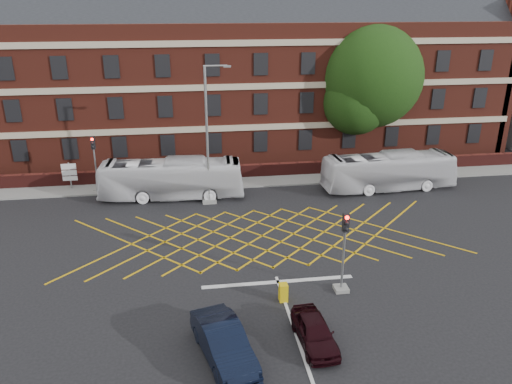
{
  "coord_description": "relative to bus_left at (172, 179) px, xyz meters",
  "views": [
    {
      "loc": [
        -4.32,
        -25.75,
        13.87
      ],
      "look_at": [
        -0.46,
        1.5,
        3.17
      ],
      "focal_mm": 35.0,
      "sensor_mm": 36.0,
      "label": 1
    }
  ],
  "objects": [
    {
      "name": "stop_line",
      "position": [
        5.63,
        -12.87,
        -1.46
      ],
      "size": [
        8.0,
        0.3,
        0.02
      ],
      "primitive_type": "cube",
      "color": "silver",
      "rests_on": "ground"
    },
    {
      "name": "ground",
      "position": [
        5.63,
        -9.37,
        -1.47
      ],
      "size": [
        120.0,
        120.0,
        0.0
      ],
      "primitive_type": "plane",
      "color": "black",
      "rests_on": "ground"
    },
    {
      "name": "street_lamp",
      "position": [
        2.74,
        -1.3,
        1.96
      ],
      "size": [
        2.25,
        1.0,
        9.77
      ],
      "color": "slate",
      "rests_on": "ground"
    },
    {
      "name": "centre_line",
      "position": [
        5.63,
        -19.37,
        -1.46
      ],
      "size": [
        0.15,
        14.0,
        0.02
      ],
      "primitive_type": "cube",
      "color": "silver",
      "rests_on": "ground"
    },
    {
      "name": "victorian_building",
      "position": [
        5.88,
        12.63,
        6.36
      ],
      "size": [
        51.0,
        12.17,
        20.4
      ],
      "color": "maroon",
      "rests_on": "ground"
    },
    {
      "name": "bus_left",
      "position": [
        0.0,
        0.0,
        0.0
      ],
      "size": [
        10.69,
        3.08,
        2.94
      ],
      "primitive_type": "imported",
      "rotation": [
        0.0,
        0.0,
        1.51
      ],
      "color": "silver",
      "rests_on": "ground"
    },
    {
      "name": "car_navy",
      "position": [
        2.35,
        -18.35,
        -0.72
      ],
      "size": [
        2.72,
        4.83,
        1.51
      ],
      "primitive_type": "imported",
      "rotation": [
        0.0,
        0.0,
        0.26
      ],
      "color": "black",
      "rests_on": "ground"
    },
    {
      "name": "utility_cabinet",
      "position": [
        5.57,
        -14.59,
        -1.01
      ],
      "size": [
        0.41,
        0.44,
        0.92
      ],
      "primitive_type": "cube",
      "color": "gold",
      "rests_on": "ground"
    },
    {
      "name": "bus_right",
      "position": [
        16.55,
        -0.57,
        -0.03
      ],
      "size": [
        10.46,
        2.98,
        2.88
      ],
      "primitive_type": "imported",
      "rotation": [
        0.0,
        0.0,
        1.63
      ],
      "color": "silver",
      "rests_on": "ground"
    },
    {
      "name": "car_maroon",
      "position": [
        6.27,
        -17.97,
        -0.87
      ],
      "size": [
        1.64,
        3.62,
        1.21
      ],
      "primitive_type": "imported",
      "rotation": [
        0.0,
        0.0,
        0.06
      ],
      "color": "black",
      "rests_on": "ground"
    },
    {
      "name": "far_pavement",
      "position": [
        5.63,
        2.63,
        -1.41
      ],
      "size": [
        60.0,
        3.0,
        0.12
      ],
      "primitive_type": "cube",
      "color": "slate",
      "rests_on": "ground"
    },
    {
      "name": "direction_signs",
      "position": [
        -7.79,
        2.67,
        -0.09
      ],
      "size": [
        1.1,
        0.16,
        2.2
      ],
      "color": "gray",
      "rests_on": "ground"
    },
    {
      "name": "deciduous_tree",
      "position": [
        17.49,
        7.39,
        5.39
      ],
      "size": [
        8.99,
        8.99,
        11.98
      ],
      "color": "black",
      "rests_on": "ground"
    },
    {
      "name": "boundary_wall",
      "position": [
        5.63,
        3.63,
        -0.92
      ],
      "size": [
        56.0,
        0.5,
        1.1
      ],
      "primitive_type": "cube",
      "color": "#491613",
      "rests_on": "ground"
    },
    {
      "name": "traffic_light_far",
      "position": [
        -5.7,
        2.22,
        0.29
      ],
      "size": [
        0.7,
        0.7,
        4.27
      ],
      "color": "slate",
      "rests_on": "ground"
    },
    {
      "name": "box_junction_hatching",
      "position": [
        5.63,
        -7.37,
        -1.46
      ],
      "size": [
        8.22,
        8.22,
        0.02
      ],
      "primitive_type": "cube",
      "rotation": [
        0.0,
        0.0,
        0.79
      ],
      "color": "#CC990C",
      "rests_on": "ground"
    },
    {
      "name": "traffic_light_near",
      "position": [
        8.66,
        -14.11,
        0.29
      ],
      "size": [
        0.7,
        0.7,
        4.27
      ],
      "color": "slate",
      "rests_on": "ground"
    }
  ]
}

